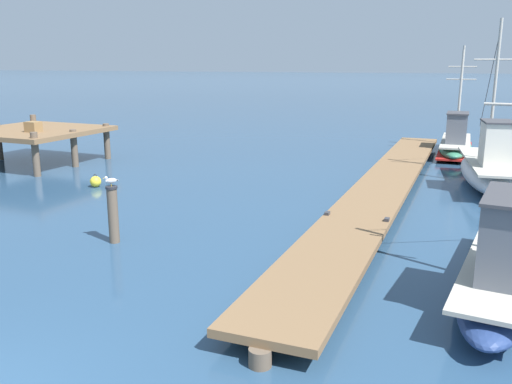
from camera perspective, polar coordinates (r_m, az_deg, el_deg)
floating_dock at (r=19.35m, az=13.23°, el=0.74°), size 3.29×23.74×0.53m
fishing_boat_0 at (r=21.68m, az=23.10°, el=2.29°), size 2.23×6.82×5.98m
fishing_boat_1 at (r=11.90m, az=24.41°, el=-6.95°), size 2.69×6.91×5.29m
fishing_boat_2 at (r=28.64m, az=20.09°, el=4.86°), size 1.81×7.27×5.25m
pier_platform at (r=26.52m, az=-22.14°, el=5.74°), size 5.74×5.65×1.99m
mooring_piling at (r=14.32m, az=-14.68°, el=-2.15°), size 0.30×0.30×1.48m
perched_seagull at (r=14.12m, az=-14.86°, el=1.17°), size 0.31×0.30×0.27m
mooring_buoy at (r=20.93m, az=-16.37°, el=1.06°), size 0.41×0.41×0.48m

